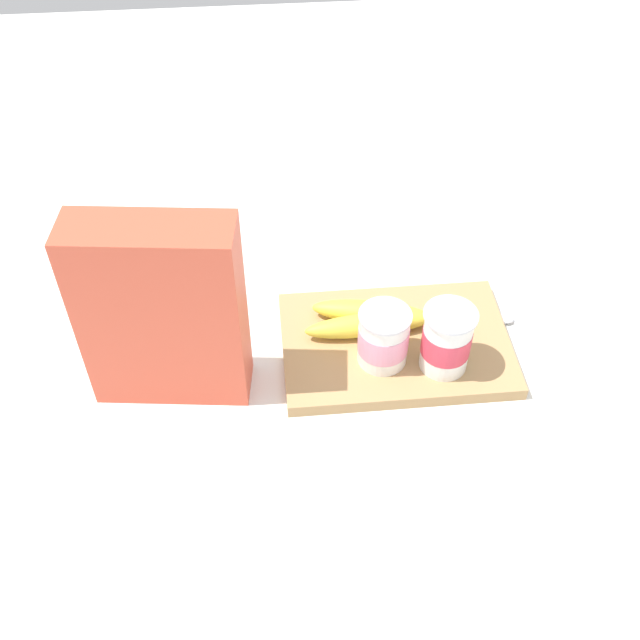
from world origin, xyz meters
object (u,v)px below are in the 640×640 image
yogurt_cup_front (447,340)px  spoon (521,322)px  banana_bunch (371,319)px  cutting_board (396,344)px  cereal_box (162,313)px  yogurt_cup_back (383,337)px

yogurt_cup_front → spoon: (-0.14, -0.08, -0.06)m
banana_bunch → spoon: 0.23m
cutting_board → banana_bunch: banana_bunch is taller
banana_bunch → spoon: size_ratio=1.48×
banana_bunch → yogurt_cup_front: bearing=137.9°
cereal_box → yogurt_cup_front: size_ratio=2.79×
cutting_board → spoon: (-0.19, -0.03, -0.00)m
yogurt_cup_back → spoon: bearing=-163.2°
cereal_box → spoon: 0.53m
cereal_box → banana_bunch: 0.30m
yogurt_cup_back → spoon: size_ratio=0.67×
cutting_board → yogurt_cup_back: 0.07m
cutting_board → banana_bunch: (0.03, -0.03, 0.03)m
yogurt_cup_front → yogurt_cup_back: yogurt_cup_front is taller
cereal_box → cutting_board: bearing=-166.5°
cutting_board → yogurt_cup_back: (0.03, 0.03, 0.05)m
cutting_board → spoon: size_ratio=2.49×
yogurt_cup_front → cutting_board: bearing=-42.7°
yogurt_cup_front → banana_bunch: yogurt_cup_front is taller
cereal_box → banana_bunch: (-0.28, -0.06, -0.10)m
spoon → cereal_box: bearing=7.7°
yogurt_cup_back → banana_bunch: yogurt_cup_back is taller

